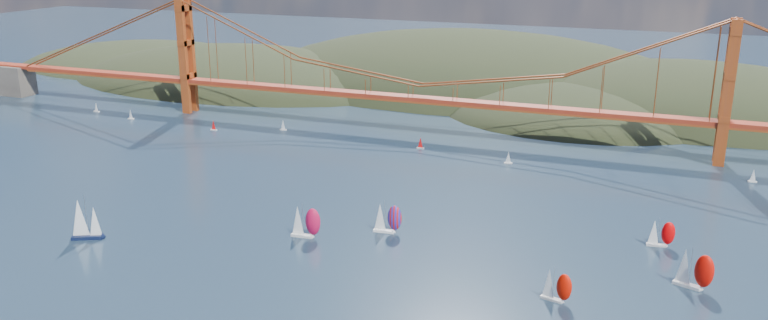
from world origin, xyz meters
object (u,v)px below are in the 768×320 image
at_px(sloop_navy, 84,220).
at_px(racer_1, 556,286).
at_px(racer_0, 305,221).
at_px(racer_3, 661,233).
at_px(racer_rwb, 387,218).
at_px(racer_2, 694,269).

height_order(sloop_navy, racer_1, sloop_navy).
xyz_separation_m(sloop_navy, racer_0, (58.41, 24.17, -1.04)).
distance_m(racer_0, racer_3, 100.67).
relative_size(racer_1, racer_rwb, 0.88).
distance_m(racer_0, racer_2, 104.46).
height_order(racer_2, racer_rwb, racer_2).
relative_size(racer_1, racer_3, 1.02).
relative_size(racer_2, racer_3, 1.28).
distance_m(racer_1, racer_3, 49.15).
distance_m(racer_0, racer_1, 75.04).
bearing_deg(racer_1, racer_0, -175.89).
height_order(sloop_navy, racer_rwb, sloop_navy).
distance_m(racer_0, racer_rwb, 23.96).
bearing_deg(racer_2, racer_0, -156.58).
bearing_deg(sloop_navy, racer_2, -16.05).
bearing_deg(racer_2, racer_3, 128.96).
relative_size(racer_0, racer_3, 1.22).
bearing_deg(racer_2, racer_1, -127.36).
bearing_deg(racer_0, racer_3, 12.36).
bearing_deg(racer_2, racer_rwb, -163.98).
relative_size(sloop_navy, racer_1, 1.55).
relative_size(racer_2, racer_rwb, 1.11).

